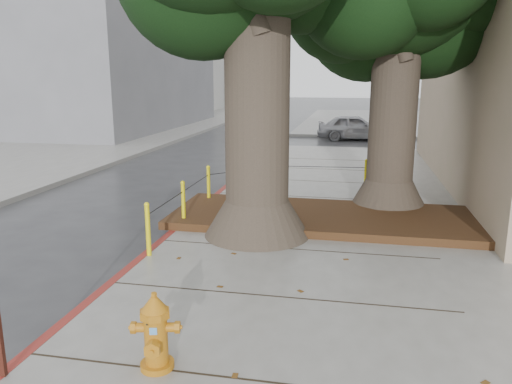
{
  "coord_description": "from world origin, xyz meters",
  "views": [
    {
      "loc": [
        1.5,
        -6.4,
        3.17
      ],
      "look_at": [
        -0.24,
        2.28,
        1.1
      ],
      "focal_mm": 35.0,
      "sensor_mm": 36.0,
      "label": 1
    }
  ],
  "objects": [
    {
      "name": "sidewalk_far",
      "position": [
        6.0,
        30.0,
        0.07
      ],
      "size": [
        16.0,
        20.0,
        0.15
      ],
      "primitive_type": "cube",
      "color": "slate",
      "rests_on": "ground"
    },
    {
      "name": "ground",
      "position": [
        0.0,
        0.0,
        0.0
      ],
      "size": [
        140.0,
        140.0,
        0.0
      ],
      "primitive_type": "plane",
      "color": "#28282B",
      "rests_on": "ground"
    },
    {
      "name": "fire_hydrant",
      "position": [
        -0.45,
        -1.98,
        0.57
      ],
      "size": [
        0.46,
        0.43,
        0.86
      ],
      "rotation": [
        0.0,
        0.0,
        0.21
      ],
      "color": "#C57614",
      "rests_on": "sidewalk_main"
    },
    {
      "name": "car_silver",
      "position": [
        1.44,
        19.28,
        0.64
      ],
      "size": [
        3.86,
        1.8,
        1.28
      ],
      "primitive_type": "imported",
      "rotation": [
        0.0,
        0.0,
        1.65
      ],
      "color": "#9B9B9F",
      "rests_on": "ground"
    },
    {
      "name": "building_far_grey",
      "position": [
        -15.0,
        22.0,
        6.0
      ],
      "size": [
        12.0,
        16.0,
        12.0
      ],
      "primitive_type": "cube",
      "color": "slate",
      "rests_on": "ground"
    },
    {
      "name": "building_far_white",
      "position": [
        -17.0,
        45.0,
        7.5
      ],
      "size": [
        12.0,
        18.0,
        15.0
      ],
      "primitive_type": "cube",
      "color": "silver",
      "rests_on": "ground"
    },
    {
      "name": "bollard_ring",
      "position": [
        -0.87,
        4.38,
        0.66
      ],
      "size": [
        3.79,
        5.39,
        0.95
      ],
      "color": "yellow",
      "rests_on": "sidewalk_main"
    },
    {
      "name": "car_dark",
      "position": [
        -10.61,
        17.29,
        0.6
      ],
      "size": [
        2.09,
        4.29,
        1.2
      ],
      "primitive_type": "imported",
      "rotation": [
        0.0,
        0.0,
        0.1
      ],
      "color": "black",
      "rests_on": "ground"
    },
    {
      "name": "planter_bed",
      "position": [
        0.9,
        3.9,
        0.23
      ],
      "size": [
        6.4,
        2.6,
        0.16
      ],
      "primitive_type": "cube",
      "color": "black",
      "rests_on": "sidewalk_main"
    },
    {
      "name": "curb_red",
      "position": [
        -2.0,
        2.5,
        0.07
      ],
      "size": [
        0.14,
        26.0,
        0.16
      ],
      "primitive_type": "cube",
      "color": "maroon",
      "rests_on": "ground"
    }
  ]
}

